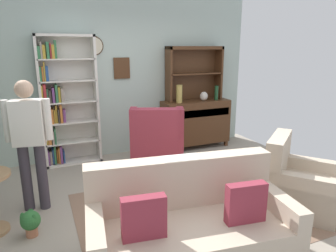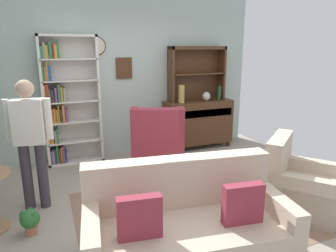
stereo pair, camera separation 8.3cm
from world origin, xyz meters
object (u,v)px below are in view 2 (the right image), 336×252
Objects in this scene: bookshelf at (66,102)px; vase_tall at (181,94)px; potted_plant_small at (30,220)px; bottle_wine at (219,93)px; couch_floral at (187,229)px; person_reading at (30,136)px; vase_round at (206,96)px; wingback_chair at (158,148)px; sideboard at (198,122)px; sideboard_hutch at (197,66)px; armchair_floral at (298,187)px.

vase_tall is at bearing -4.71° from bookshelf.
vase_tall is 1.16× the size of potted_plant_small.
couch_floral is at bearing -125.46° from bottle_wine.
person_reading is (-1.28, 1.55, 0.59)m from couch_floral.
vase_round reaches higher than wingback_chair.
vase_round is (0.13, -0.07, 0.50)m from sideboard.
bottle_wine reaches higher than vase_round.
bookshelf is 2.43m from sideboard_hutch.
bookshelf reaches higher than bottle_wine.
bookshelf is at bearing -179.37° from sideboard_hutch.
bookshelf reaches higher than potted_plant_small.
couch_floral reaches higher than potted_plant_small.
armchair_floral is at bearing -80.57° from vase_tall.
vase_round is at bearing 1.49° from vase_tall.
sideboard is at bearing 11.63° from vase_tall.
bottle_wine reaches higher than armchair_floral.
sideboard_hutch reaches higher than wingback_chair.
vase_tall is 2.65m from armchair_floral.
couch_floral is 1.22× the size of person_reading.
vase_round is at bearing 31.89° from wingback_chair.
sideboard_hutch reaches higher than couch_floral.
bottle_wine is (2.76, -0.17, 0.03)m from bookshelf.
couch_floral is at bearing -103.21° from wingback_chair.
wingback_chair is (-1.15, 1.72, 0.09)m from armchair_floral.
couch_floral is 1.81× the size of wingback_chair.
potted_plant_small is at bearing -149.49° from wingback_chair.
sideboard_hutch is at bearing 25.89° from vase_tall.
bottle_wine is (0.78, -0.01, -0.02)m from vase_tall.
vase_tall is 1.18× the size of bottle_wine.
vase_round is at bearing -3.43° from bookshelf.
potted_plant_small is at bearing 144.23° from couch_floral.
vase_tall is 2.80m from person_reading.
vase_round is 0.16× the size of wingback_chair.
sideboard is at bearing -2.01° from bookshelf.
bottle_wine is at bearing -4.95° from vase_round.
bottle_wine is 0.18× the size of person_reading.
person_reading is at bearing 157.15° from armchair_floral.
sideboard_hutch reaches higher than bottle_wine.
vase_tall is 0.21× the size of person_reading.
bookshelf reaches higher than sideboard.
sideboard_hutch is at bearing 61.84° from couch_floral.
wingback_chair is (-0.74, -0.77, -0.70)m from vase_tall.
vase_tall is 1.27m from wingback_chair.
vase_tall is at bearing -154.11° from sideboard_hutch.
armchair_floral is 3.22m from person_reading.
armchair_floral is at bearing -92.43° from vase_round.
vase_tall is 3.29m from potted_plant_small.
bookshelf is 1.69m from wingback_chair.
bottle_wine is at bearing 20.94° from person_reading.
armchair_floral is at bearing -22.85° from person_reading.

